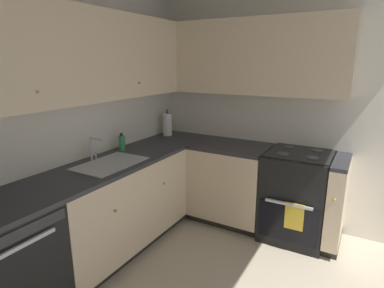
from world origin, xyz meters
name	(u,v)px	position (x,y,z in m)	size (l,w,h in m)	color
wall_back	(48,128)	(0.00, 1.43, 1.25)	(3.66, 0.05, 2.49)	silver
wall_right	(278,112)	(1.80, 0.00, 1.25)	(0.05, 2.91, 2.49)	silver
dishwasher	(4,271)	(-0.67, 1.10, 0.43)	(0.60, 0.63, 0.86)	black
lower_cabinets_back	(117,207)	(0.41, 1.11, 0.43)	(1.54, 0.62, 0.86)	beige
countertop_back	(114,163)	(0.40, 1.10, 0.88)	(2.75, 0.60, 0.04)	#2D2D33
lower_cabinets_right	(245,187)	(1.48, 0.23, 0.43)	(0.62, 1.58, 0.86)	beige
countertop_right	(246,148)	(1.48, 0.23, 0.88)	(0.60, 1.58, 0.03)	#2D2D33
oven_range	(296,195)	(1.50, -0.32, 0.46)	(0.68, 0.62, 1.04)	black
upper_cabinets_back	(80,56)	(0.24, 1.24, 1.82)	(2.43, 0.34, 0.76)	beige
upper_cabinets_right	(244,57)	(1.62, 0.35, 1.82)	(0.32, 2.11, 0.76)	beige
sink	(111,168)	(0.33, 1.07, 0.85)	(0.62, 0.40, 0.10)	#B7B7BC
faucet	(93,147)	(0.33, 1.28, 1.02)	(0.07, 0.16, 0.22)	silver
soap_bottle	(122,143)	(0.72, 1.28, 0.97)	(0.07, 0.07, 0.18)	#338C4C
paper_towel_roll	(167,124)	(1.52, 1.26, 1.03)	(0.11, 0.11, 0.33)	white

